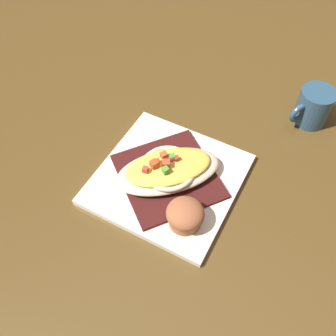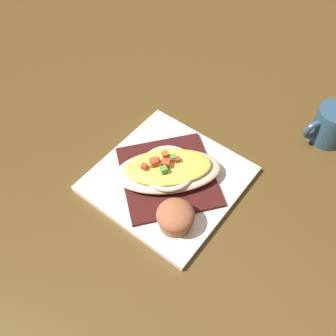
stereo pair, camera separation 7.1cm
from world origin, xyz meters
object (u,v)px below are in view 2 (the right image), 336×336
Objects in this scene: gratin_dish at (168,169)px; coffee_mug at (330,126)px; muffin at (175,217)px; square_plate at (168,179)px.

coffee_mug is at bearing 61.51° from gratin_dish.
muffin is at bearing -39.70° from gratin_dish.
gratin_dish is 0.36m from coffee_mug.
coffee_mug reaches higher than gratin_dish.
gratin_dish is at bearing 140.30° from muffin.
coffee_mug is (0.09, 0.38, -0.00)m from muffin.
square_plate is at bearing -118.48° from coffee_mug.
gratin_dish is 2.21× the size of coffee_mug.
coffee_mug is at bearing 61.52° from square_plate.
gratin_dish reaches higher than muffin.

